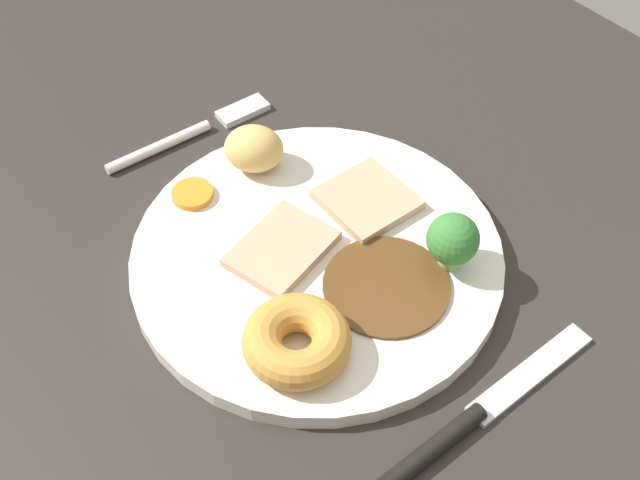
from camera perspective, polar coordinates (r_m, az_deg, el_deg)
The scene contains 11 objects.
dining_table at distance 60.75cm, azimuth 0.74°, elevation -3.63°, with size 120.00×84.00×3.60cm, color #2B2623.
dinner_plate at distance 59.69cm, azimuth -0.00°, elevation -1.07°, with size 27.14×27.14×1.40cm, color silver.
gravy_pool at distance 57.02cm, azimuth 4.67°, elevation -3.22°, with size 8.95×8.95×0.30cm, color #563819.
meat_slice_main at distance 62.03cm, azimuth 3.31°, elevation 2.84°, with size 6.22×6.37×0.80cm, color tan.
meat_slice_under at distance 58.70cm, azimuth -2.69°, elevation -0.62°, with size 7.31×5.48×0.80cm, color tan.
yorkshire_pudding at distance 52.78cm, azimuth -1.63°, elevation -7.07°, with size 7.15×7.15×2.62cm, color #C68938.
roast_potato_left at distance 64.10cm, azimuth -4.66°, elevation 6.40°, with size 4.68×3.94×3.66cm, color #D8B260.
carrot_coin_front at distance 63.30cm, azimuth -8.93°, elevation 3.21°, with size 3.19×3.19×0.53cm, color orange.
broccoli_floret at distance 57.10cm, azimuth 9.28°, elevation -0.02°, with size 3.73×3.73×4.52cm.
fork at distance 70.49cm, azimuth -8.79°, elevation 7.52°, with size 2.25×15.31×0.90cm.
knife at distance 53.23cm, azimuth 10.45°, elevation -12.30°, with size 1.74×18.51×1.20cm.
Camera 1 is at (28.21, -23.64, 50.12)cm, focal length 45.68 mm.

